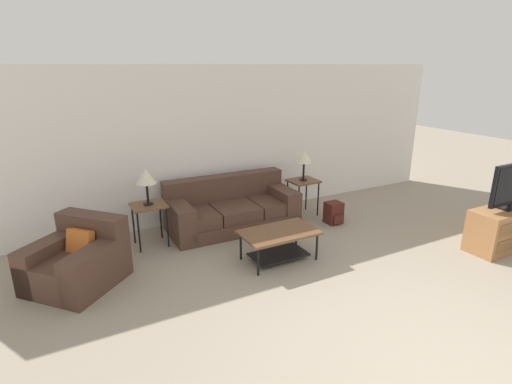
{
  "coord_description": "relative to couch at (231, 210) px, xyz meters",
  "views": [
    {
      "loc": [
        -2.8,
        -1.62,
        2.6
      ],
      "look_at": [
        -0.16,
        3.32,
        0.8
      ],
      "focal_mm": 28.0,
      "sensor_mm": 36.0,
      "label": 1
    }
  ],
  "objects": [
    {
      "name": "table_lamp_left",
      "position": [
        -1.37,
        -0.08,
        0.77
      ],
      "size": [
        0.29,
        0.29,
        0.54
      ],
      "color": "black",
      "rests_on": "side_table_left"
    },
    {
      "name": "table_lamp_right",
      "position": [
        1.36,
        -0.08,
        0.77
      ],
      "size": [
        0.29,
        0.29,
        0.54
      ],
      "color": "black",
      "rests_on": "side_table_right"
    },
    {
      "name": "tv_console",
      "position": [
        3.2,
        -2.62,
        0.02
      ],
      "size": [
        1.21,
        0.48,
        0.62
      ],
      "color": "#A87042",
      "rests_on": "ground_plane"
    },
    {
      "name": "side_table_left",
      "position": [
        -1.37,
        -0.08,
        0.27
      ],
      "size": [
        0.49,
        0.44,
        0.65
      ],
      "color": "brown",
      "rests_on": "ground_plane"
    },
    {
      "name": "coffee_table",
      "position": [
        0.07,
        -1.39,
        0.02
      ],
      "size": [
        1.04,
        0.63,
        0.43
      ],
      "color": "brown",
      "rests_on": "ground_plane"
    },
    {
      "name": "side_table_right",
      "position": [
        1.36,
        -0.08,
        0.27
      ],
      "size": [
        0.49,
        0.44,
        0.65
      ],
      "color": "brown",
      "rests_on": "ground_plane"
    },
    {
      "name": "armchair",
      "position": [
        -2.42,
        -0.75,
        -0.01
      ],
      "size": [
        1.34,
        1.34,
        0.8
      ],
      "color": "#4C3328",
      "rests_on": "ground_plane"
    },
    {
      "name": "couch",
      "position": [
        0.0,
        0.0,
        0.0
      ],
      "size": [
        2.11,
        0.99,
        0.82
      ],
      "color": "#4C3328",
      "rests_on": "ground_plane"
    },
    {
      "name": "ground_plane",
      "position": [
        0.23,
        -4.04,
        -0.29
      ],
      "size": [
        24.0,
        24.0,
        0.0
      ],
      "primitive_type": "plane",
      "color": "gray"
    },
    {
      "name": "backpack",
      "position": [
        1.6,
        -0.67,
        -0.11
      ],
      "size": [
        0.27,
        0.31,
        0.37
      ],
      "color": "#4C1E19",
      "rests_on": "ground_plane"
    },
    {
      "name": "wall_back",
      "position": [
        0.23,
        0.59,
        1.01
      ],
      "size": [
        9.19,
        0.06,
        2.6
      ],
      "color": "white",
      "rests_on": "ground_plane"
    }
  ]
}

